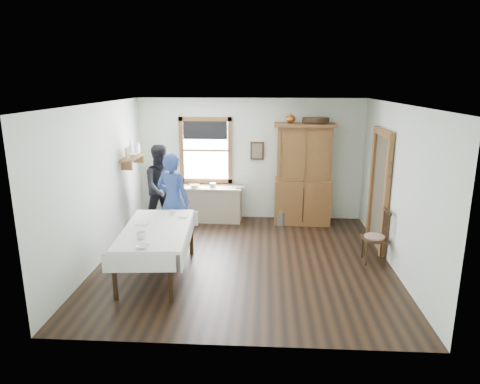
{
  "coord_description": "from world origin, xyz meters",
  "views": [
    {
      "loc": [
        0.33,
        -6.95,
        3.06
      ],
      "look_at": [
        -0.1,
        0.3,
        1.16
      ],
      "focal_mm": 32.0,
      "sensor_mm": 36.0,
      "label": 1
    }
  ],
  "objects_px": {
    "dining_table": "(157,251)",
    "wicker_basket": "(286,220)",
    "work_counter": "(211,204)",
    "woman_blue": "(173,204)",
    "figure_dark": "(163,191)",
    "china_hutch": "(303,174)",
    "pail": "(281,218)",
    "spindle_chair": "(375,236)"
  },
  "relations": [
    {
      "from": "wicker_basket",
      "to": "figure_dark",
      "type": "height_order",
      "value": "figure_dark"
    },
    {
      "from": "dining_table",
      "to": "spindle_chair",
      "type": "xyz_separation_m",
      "value": [
        3.62,
        0.72,
        0.07
      ]
    },
    {
      "from": "spindle_chair",
      "to": "woman_blue",
      "type": "bearing_deg",
      "value": 168.17
    },
    {
      "from": "pail",
      "to": "china_hutch",
      "type": "bearing_deg",
      "value": 18.35
    },
    {
      "from": "china_hutch",
      "to": "pail",
      "type": "height_order",
      "value": "china_hutch"
    },
    {
      "from": "dining_table",
      "to": "wicker_basket",
      "type": "relative_size",
      "value": 6.4
    },
    {
      "from": "dining_table",
      "to": "pail",
      "type": "bearing_deg",
      "value": 51.87
    },
    {
      "from": "work_counter",
      "to": "spindle_chair",
      "type": "height_order",
      "value": "spindle_chair"
    },
    {
      "from": "pail",
      "to": "figure_dark",
      "type": "xyz_separation_m",
      "value": [
        -2.48,
        -0.41,
        0.69
      ]
    },
    {
      "from": "spindle_chair",
      "to": "wicker_basket",
      "type": "bearing_deg",
      "value": 122.67
    },
    {
      "from": "work_counter",
      "to": "china_hutch",
      "type": "xyz_separation_m",
      "value": [
        2.01,
        -0.03,
        0.7
      ]
    },
    {
      "from": "woman_blue",
      "to": "pail",
      "type": "bearing_deg",
      "value": -126.27
    },
    {
      "from": "work_counter",
      "to": "dining_table",
      "type": "bearing_deg",
      "value": -98.53
    },
    {
      "from": "work_counter",
      "to": "wicker_basket",
      "type": "height_order",
      "value": "work_counter"
    },
    {
      "from": "spindle_chair",
      "to": "woman_blue",
      "type": "distance_m",
      "value": 3.65
    },
    {
      "from": "work_counter",
      "to": "pail",
      "type": "height_order",
      "value": "work_counter"
    },
    {
      "from": "work_counter",
      "to": "wicker_basket",
      "type": "relative_size",
      "value": 4.39
    },
    {
      "from": "spindle_chair",
      "to": "wicker_basket",
      "type": "xyz_separation_m",
      "value": [
        -1.43,
        1.94,
        -0.38
      ]
    },
    {
      "from": "spindle_chair",
      "to": "work_counter",
      "type": "bearing_deg",
      "value": 141.91
    },
    {
      "from": "woman_blue",
      "to": "wicker_basket",
      "type": "bearing_deg",
      "value": -127.37
    },
    {
      "from": "spindle_chair",
      "to": "pail",
      "type": "height_order",
      "value": "spindle_chair"
    },
    {
      "from": "dining_table",
      "to": "spindle_chair",
      "type": "relative_size",
      "value": 2.11
    },
    {
      "from": "china_hutch",
      "to": "figure_dark",
      "type": "bearing_deg",
      "value": -168.12
    },
    {
      "from": "china_hutch",
      "to": "wicker_basket",
      "type": "height_order",
      "value": "china_hutch"
    },
    {
      "from": "woman_blue",
      "to": "figure_dark",
      "type": "distance_m",
      "value": 1.09
    },
    {
      "from": "woman_blue",
      "to": "figure_dark",
      "type": "relative_size",
      "value": 1.0
    },
    {
      "from": "china_hutch",
      "to": "dining_table",
      "type": "relative_size",
      "value": 1.1
    },
    {
      "from": "work_counter",
      "to": "spindle_chair",
      "type": "relative_size",
      "value": 1.45
    },
    {
      "from": "figure_dark",
      "to": "china_hutch",
      "type": "bearing_deg",
      "value": -18.3
    },
    {
      "from": "wicker_basket",
      "to": "dining_table",
      "type": "bearing_deg",
      "value": -129.44
    },
    {
      "from": "china_hutch",
      "to": "woman_blue",
      "type": "height_order",
      "value": "china_hutch"
    },
    {
      "from": "china_hutch",
      "to": "woman_blue",
      "type": "bearing_deg",
      "value": -147.07
    },
    {
      "from": "work_counter",
      "to": "woman_blue",
      "type": "relative_size",
      "value": 0.82
    },
    {
      "from": "dining_table",
      "to": "pail",
      "type": "xyz_separation_m",
      "value": [
        2.07,
        2.64,
        -0.25
      ]
    },
    {
      "from": "dining_table",
      "to": "pail",
      "type": "distance_m",
      "value": 3.36
    },
    {
      "from": "china_hutch",
      "to": "woman_blue",
      "type": "relative_size",
      "value": 1.32
    },
    {
      "from": "figure_dark",
      "to": "wicker_basket",
      "type": "bearing_deg",
      "value": -19.78
    },
    {
      "from": "work_counter",
      "to": "wicker_basket",
      "type": "xyz_separation_m",
      "value": [
        1.66,
        -0.17,
        -0.3
      ]
    },
    {
      "from": "spindle_chair",
      "to": "china_hutch",
      "type": "bearing_deg",
      "value": 113.7
    },
    {
      "from": "china_hutch",
      "to": "dining_table",
      "type": "distance_m",
      "value": 3.83
    },
    {
      "from": "china_hutch",
      "to": "wicker_basket",
      "type": "xyz_separation_m",
      "value": [
        -0.35,
        -0.14,
        -1.01
      ]
    },
    {
      "from": "spindle_chair",
      "to": "figure_dark",
      "type": "bearing_deg",
      "value": 155.66
    }
  ]
}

